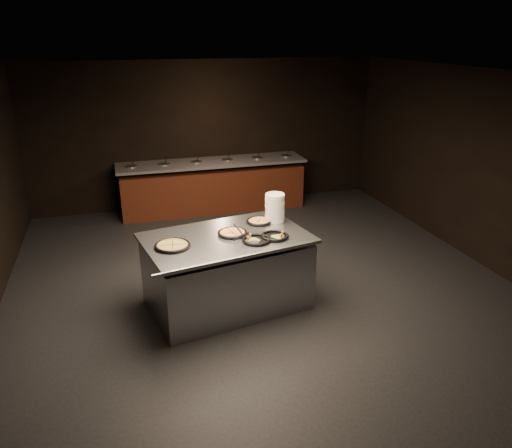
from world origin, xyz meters
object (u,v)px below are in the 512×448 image
object	(u,v)px
plate_stack	(275,208)
pan_cheese_whole	(232,233)
pan_veggie_whole	(172,245)
serving_counter	(227,273)

from	to	relation	value
plate_stack	pan_cheese_whole	bearing A→B (deg)	-155.78
plate_stack	pan_veggie_whole	distance (m)	1.54
plate_stack	pan_veggie_whole	bearing A→B (deg)	-161.39
serving_counter	pan_cheese_whole	size ratio (longest dim) A/B	5.87
pan_veggie_whole	pan_cheese_whole	distance (m)	0.81
plate_stack	pan_veggie_whole	world-z (taller)	plate_stack
pan_veggie_whole	pan_cheese_whole	bearing A→B (deg)	13.54
serving_counter	plate_stack	world-z (taller)	plate_stack
pan_cheese_whole	plate_stack	bearing A→B (deg)	24.22
pan_veggie_whole	plate_stack	bearing A→B (deg)	18.61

